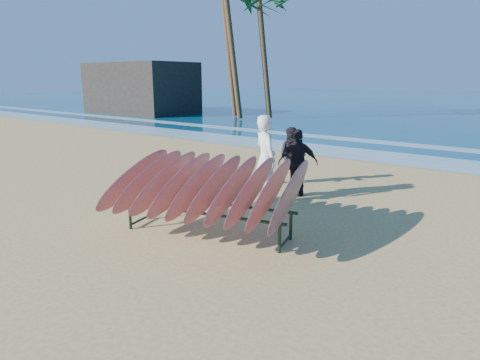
{
  "coord_description": "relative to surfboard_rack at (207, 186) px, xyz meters",
  "views": [
    {
      "loc": [
        4.82,
        -5.25,
        2.8
      ],
      "look_at": [
        0.0,
        0.8,
        0.95
      ],
      "focal_mm": 32.0,
      "sensor_mm": 36.0,
      "label": 1
    }
  ],
  "objects": [
    {
      "name": "person_white",
      "position": [
        -0.44,
        2.44,
        0.09
      ],
      "size": [
        0.87,
        0.78,
        2.0
      ],
      "primitive_type": "imported",
      "rotation": [
        0.0,
        0.0,
        2.61
      ],
      "color": "white",
      "rests_on": "ground"
    },
    {
      "name": "foam_far",
      "position": [
        0.27,
        13.31,
        -0.9
      ],
      "size": [
        160.0,
        160.0,
        0.0
      ],
      "primitive_type": "plane",
      "color": "white",
      "rests_on": "ground"
    },
    {
      "name": "palm_mid",
      "position": [
        -12.25,
        18.97,
        6.46
      ],
      "size": [
        5.2,
        5.2,
        8.22
      ],
      "color": "brown",
      "rests_on": "ground"
    },
    {
      "name": "person_dark_a",
      "position": [
        -0.81,
        4.21,
        -0.14
      ],
      "size": [
        0.91,
        0.82,
        1.54
      ],
      "primitive_type": "imported",
      "rotation": [
        0.0,
        0.0,
        0.37
      ],
      "color": "black",
      "rests_on": "ground"
    },
    {
      "name": "person_dark_b",
      "position": [
        -0.09,
        3.3,
        -0.1
      ],
      "size": [
        1.01,
        0.85,
        1.62
      ],
      "primitive_type": "imported",
      "rotation": [
        0.0,
        0.0,
        3.72
      ],
      "color": "black",
      "rests_on": "ground"
    },
    {
      "name": "foam_near",
      "position": [
        0.27,
        9.81,
        -0.9
      ],
      "size": [
        160.0,
        160.0,
        0.0
      ],
      "primitive_type": "plane",
      "color": "white",
      "rests_on": "ground"
    },
    {
      "name": "building",
      "position": [
        -23.45,
        17.36,
        1.09
      ],
      "size": [
        9.0,
        5.0,
        4.0
      ],
      "primitive_type": "cube",
      "color": "#2D2823",
      "rests_on": "ground"
    },
    {
      "name": "surfboard_rack",
      "position": [
        0.0,
        0.0,
        0.0
      ],
      "size": [
        3.7,
        3.2,
        1.49
      ],
      "rotation": [
        0.0,
        0.0,
        0.27
      ],
      "color": "black",
      "rests_on": "ground"
    },
    {
      "name": "ground",
      "position": [
        0.27,
        -0.19,
        -0.91
      ],
      "size": [
        120.0,
        120.0,
        0.0
      ],
      "primitive_type": "plane",
      "color": "tan",
      "rests_on": "ground"
    }
  ]
}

